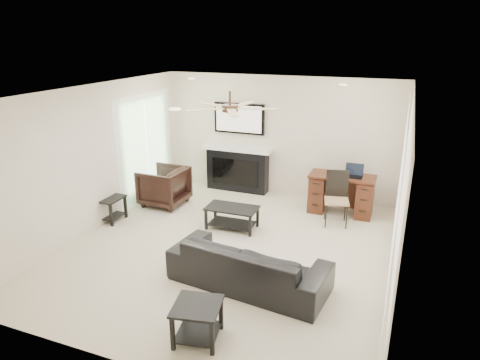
{
  "coord_description": "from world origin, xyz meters",
  "views": [
    {
      "loc": [
        2.41,
        -5.69,
        3.28
      ],
      "look_at": [
        0.05,
        0.39,
        1.05
      ],
      "focal_mm": 32.0,
      "sensor_mm": 36.0,
      "label": 1
    }
  ],
  "objects_px": {
    "armchair": "(164,186)",
    "fireplace_unit": "(237,148)",
    "coffee_table": "(232,218)",
    "desk": "(341,194)",
    "sofa": "(249,264)"
  },
  "relations": [
    {
      "from": "coffee_table",
      "to": "armchair",
      "type": "bearing_deg",
      "value": 160.52
    },
    {
      "from": "coffee_table",
      "to": "desk",
      "type": "distance_m",
      "value": 2.19
    },
    {
      "from": "armchair",
      "to": "desk",
      "type": "bearing_deg",
      "value": 105.61
    },
    {
      "from": "armchair",
      "to": "desk",
      "type": "distance_m",
      "value": 3.49
    },
    {
      "from": "sofa",
      "to": "coffee_table",
      "type": "height_order",
      "value": "sofa"
    },
    {
      "from": "armchair",
      "to": "coffee_table",
      "type": "relative_size",
      "value": 0.94
    },
    {
      "from": "fireplace_unit",
      "to": "desk",
      "type": "bearing_deg",
      "value": -11.21
    },
    {
      "from": "fireplace_unit",
      "to": "desk",
      "type": "relative_size",
      "value": 1.57
    },
    {
      "from": "coffee_table",
      "to": "desk",
      "type": "relative_size",
      "value": 0.74
    },
    {
      "from": "armchair",
      "to": "desk",
      "type": "height_order",
      "value": "armchair"
    },
    {
      "from": "armchair",
      "to": "fireplace_unit",
      "type": "xyz_separation_m",
      "value": [
        1.07,
        1.3,
        0.57
      ]
    },
    {
      "from": "coffee_table",
      "to": "desk",
      "type": "height_order",
      "value": "desk"
    },
    {
      "from": "sofa",
      "to": "desk",
      "type": "distance_m",
      "value": 3.09
    },
    {
      "from": "desk",
      "to": "armchair",
      "type": "bearing_deg",
      "value": -166.0
    },
    {
      "from": "armchair",
      "to": "fireplace_unit",
      "type": "height_order",
      "value": "fireplace_unit"
    }
  ]
}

